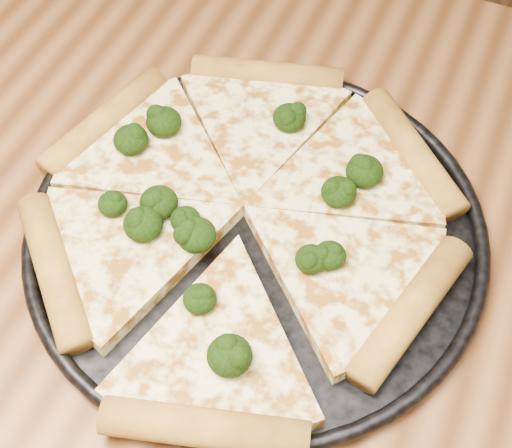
% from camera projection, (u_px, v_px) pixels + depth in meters
% --- Properties ---
extents(dining_table, '(1.20, 0.90, 0.75)m').
position_uv_depth(dining_table, '(160.00, 324.00, 0.68)').
color(dining_table, brown).
rests_on(dining_table, ground).
extents(pizza_pan, '(0.39, 0.39, 0.02)m').
position_uv_depth(pizza_pan, '(256.00, 230.00, 0.62)').
color(pizza_pan, black).
rests_on(pizza_pan, dining_table).
extents(pizza, '(0.38, 0.41, 0.03)m').
position_uv_depth(pizza, '(243.00, 212.00, 0.62)').
color(pizza, '#FFF39C').
rests_on(pizza, pizza_pan).
extents(broccoli_florets, '(0.23, 0.27, 0.02)m').
position_uv_depth(broccoli_florets, '(224.00, 207.00, 0.61)').
color(broccoli_florets, black).
rests_on(broccoli_florets, pizza).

